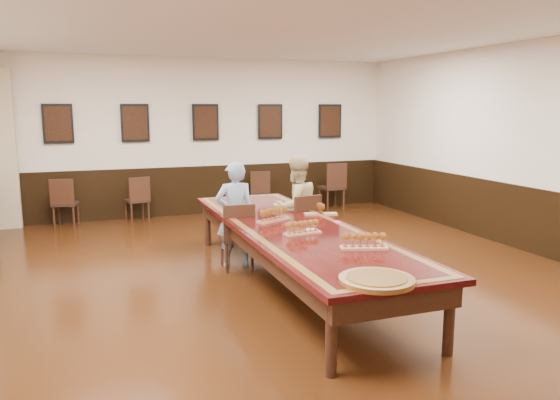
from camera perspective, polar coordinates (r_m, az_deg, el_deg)
name	(u,v)px	position (r m, az deg, el deg)	size (l,w,h in m)	color
floor	(294,285)	(6.96, 1.43, -8.88)	(8.00, 10.00, 0.02)	black
ceiling	(295,20)	(6.68, 1.55, 18.33)	(8.00, 10.00, 0.02)	white
wall_back	(205,137)	(11.43, -7.83, 6.55)	(8.00, 0.02, 3.20)	#F4E3CC
wall_right	(549,149)	(8.91, 26.32, 4.79)	(0.02, 10.00, 3.20)	#F4E3CC
chair_man	(237,236)	(7.54, -4.55, -3.72)	(0.43, 0.47, 0.92)	black
chair_woman	(300,226)	(7.99, 2.09, -2.78)	(0.45, 0.49, 0.97)	black
spare_chair_a	(65,202)	(10.95, -21.52, -0.20)	(0.43, 0.47, 0.91)	black
spare_chair_b	(137,199)	(11.00, -14.75, 0.13)	(0.41, 0.45, 0.88)	black
spare_chair_c	(260,191)	(11.66, -2.12, 0.97)	(0.41, 0.45, 0.88)	black
spare_chair_d	(332,186)	(11.96, 5.44, 1.48)	(0.48, 0.52, 1.01)	black
person_man	(235,215)	(7.58, -4.73, -1.53)	(0.54, 0.35, 1.47)	teal
person_woman	(296,207)	(8.02, 1.69, -0.74)	(0.75, 0.58, 1.51)	#D8C487
pink_phone	(337,222)	(7.00, 6.01, -2.32)	(0.07, 0.15, 0.01)	#D7476E
curtain	(3,150)	(11.07, -26.98, 4.72)	(0.45, 0.18, 2.90)	tan
wainscoting	(294,246)	(6.82, 1.45, -4.81)	(8.00, 10.00, 1.00)	black
conference_table	(294,237)	(6.79, 1.45, -3.90)	(1.40, 5.00, 0.76)	black
posters	(206,122)	(11.34, -7.79, 8.05)	(6.14, 0.04, 0.74)	black
flight_a	(274,215)	(7.02, -0.68, -1.58)	(0.51, 0.35, 0.18)	#AA6547
flight_b	(321,210)	(7.45, 4.28, -1.01)	(0.47, 0.25, 0.17)	#AA6547
flight_c	(303,228)	(6.31, 2.38, -2.93)	(0.46, 0.20, 0.17)	#AA6547
flight_d	(364,242)	(5.71, 8.77, -4.32)	(0.51, 0.30, 0.18)	#AA6547
red_plate_grp	(311,230)	(6.49, 3.24, -3.19)	(0.20, 0.20, 0.03)	red
carved_platter	(377,280)	(4.70, 10.06, -8.22)	(0.67, 0.67, 0.05)	#5D3312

